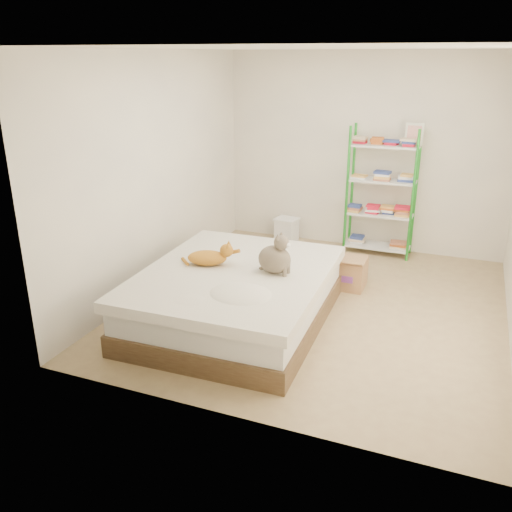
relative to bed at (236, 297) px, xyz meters
The scene contains 7 objects.
room 1.40m from the bed, 46.19° to the left, with size 3.81×4.21×2.61m.
bed is the anchor object (origin of this frame).
orange_cat 0.50m from the bed, behind, with size 0.47×0.25×0.19m, color #C1811F, non-canonical shape.
grey_cat 0.61m from the bed, 16.01° to the left, with size 0.29×0.35×0.40m, color brown, non-canonical shape.
shelf_unit 2.81m from the bed, 69.34° to the left, with size 0.89×0.36×1.74m.
cardboard_box 1.53m from the bed, 58.42° to the left, with size 0.49×0.47×0.40m.
white_bin 2.56m from the bed, 97.23° to the left, with size 0.35×0.32×0.35m.
Camera 1 is at (1.34, -5.18, 2.55)m, focal length 38.00 mm.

